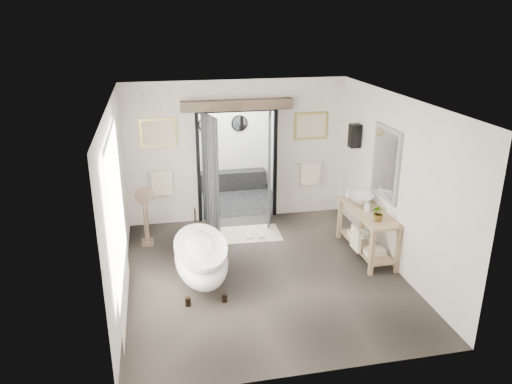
# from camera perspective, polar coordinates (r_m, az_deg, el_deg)

# --- Properties ---
(ground_plane) EXTENTS (5.00, 5.00, 0.00)m
(ground_plane) POSITION_cam_1_polar(r_m,az_deg,el_deg) (8.47, 0.84, -9.35)
(ground_plane) COLOR #554C42
(room_shell) EXTENTS (4.52, 5.02, 2.91)m
(room_shell) POSITION_cam_1_polar(r_m,az_deg,el_deg) (7.61, 0.84, 2.47)
(room_shell) COLOR silver
(room_shell) RESTS_ON ground_plane
(shower_room) EXTENTS (2.22, 2.01, 2.51)m
(shower_room) POSITION_cam_1_polar(r_m,az_deg,el_deg) (11.77, -3.37, 3.97)
(shower_room) COLOR black
(shower_room) RESTS_ON ground_plane
(back_wall_dressing) EXTENTS (3.82, 0.79, 2.52)m
(back_wall_dressing) POSITION_cam_1_polar(r_m,az_deg,el_deg) (10.00, -2.01, 4.99)
(back_wall_dressing) COLOR black
(back_wall_dressing) RESTS_ON ground_plane
(clawfoot_tub) EXTENTS (0.84, 1.88, 0.92)m
(clawfoot_tub) POSITION_cam_1_polar(r_m,az_deg,el_deg) (8.09, -6.31, -7.38)
(clawfoot_tub) COLOR black
(clawfoot_tub) RESTS_ON ground_plane
(vanity) EXTENTS (0.57, 1.60, 0.85)m
(vanity) POSITION_cam_1_polar(r_m,az_deg,el_deg) (9.11, 12.48, -4.10)
(vanity) COLOR tan
(vanity) RESTS_ON ground_plane
(pedestal_mirror) EXTENTS (0.34, 0.22, 1.15)m
(pedestal_mirror) POSITION_cam_1_polar(r_m,az_deg,el_deg) (9.50, -12.46, -3.14)
(pedestal_mirror) COLOR brown
(pedestal_mirror) RESTS_ON ground_plane
(rug) EXTENTS (1.23, 0.85, 0.01)m
(rug) POSITION_cam_1_polar(r_m,az_deg,el_deg) (9.87, -0.75, -4.81)
(rug) COLOR beige
(rug) RESTS_ON ground_plane
(slippers) EXTENTS (0.37, 0.28, 0.05)m
(slippers) POSITION_cam_1_polar(r_m,az_deg,el_deg) (9.75, -0.21, -4.93)
(slippers) COLOR white
(slippers) RESTS_ON rug
(basin) EXTENTS (0.57, 0.57, 0.16)m
(basin) POSITION_cam_1_polar(r_m,az_deg,el_deg) (9.24, 11.94, -0.84)
(basin) COLOR white
(basin) RESTS_ON vanity
(plant) EXTENTS (0.30, 0.28, 0.28)m
(plant) POSITION_cam_1_polar(r_m,az_deg,el_deg) (8.55, 13.88, -2.32)
(plant) COLOR gray
(plant) RESTS_ON vanity
(soap_bottle_a) EXTENTS (0.13, 0.13, 0.21)m
(soap_bottle_a) POSITION_cam_1_polar(r_m,az_deg,el_deg) (8.90, 12.58, -1.54)
(soap_bottle_a) COLOR gray
(soap_bottle_a) RESTS_ON vanity
(soap_bottle_b) EXTENTS (0.15, 0.15, 0.17)m
(soap_bottle_b) POSITION_cam_1_polar(r_m,az_deg,el_deg) (9.52, 10.52, -0.09)
(soap_bottle_b) COLOR gray
(soap_bottle_b) RESTS_ON vanity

